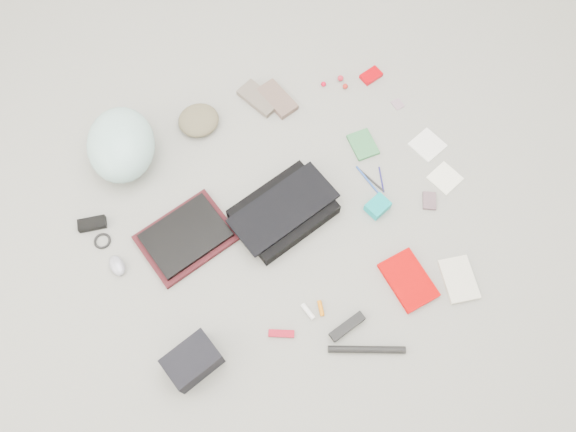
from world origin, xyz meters
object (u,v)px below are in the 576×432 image
object	(u,v)px
messenger_bag	(283,212)
book_red	(408,280)
laptop	(186,236)
camera_bag	(193,361)
bike_helmet	(121,145)
accordion_wallet	(378,206)

from	to	relation	value
messenger_bag	book_red	world-z (taller)	messenger_bag
messenger_bag	laptop	xyz separation A→B (m)	(-0.41, 0.03, 0.00)
book_red	camera_bag	bearing A→B (deg)	172.51
messenger_bag	bike_helmet	size ratio (longest dim) A/B	1.09
laptop	bike_helmet	bearing A→B (deg)	89.70
laptop	camera_bag	bearing A→B (deg)	-119.72
camera_bag	book_red	bearing A→B (deg)	-17.67
camera_bag	accordion_wallet	xyz separation A→B (m)	(0.90, 0.36, -0.04)
bike_helmet	camera_bag	size ratio (longest dim) A/B	1.86
laptop	bike_helmet	xyz separation A→B (m)	(-0.14, 0.46, 0.07)
laptop	book_red	size ratio (longest dim) A/B	1.40
bike_helmet	accordion_wallet	bearing A→B (deg)	-20.59
laptop	camera_bag	xyz separation A→B (m)	(-0.11, -0.50, 0.03)
bike_helmet	book_red	size ratio (longest dim) A/B	1.56
messenger_bag	book_red	distance (m)	0.58
bike_helmet	laptop	bearing A→B (deg)	-60.80
camera_bag	book_red	distance (m)	0.89
bike_helmet	accordion_wallet	size ratio (longest dim) A/B	3.87
bike_helmet	messenger_bag	bearing A→B (deg)	-29.60
bike_helmet	book_red	world-z (taller)	bike_helmet
bike_helmet	book_red	xyz separation A→B (m)	(0.92, -0.93, -0.09)
messenger_bag	bike_helmet	bearing A→B (deg)	120.27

